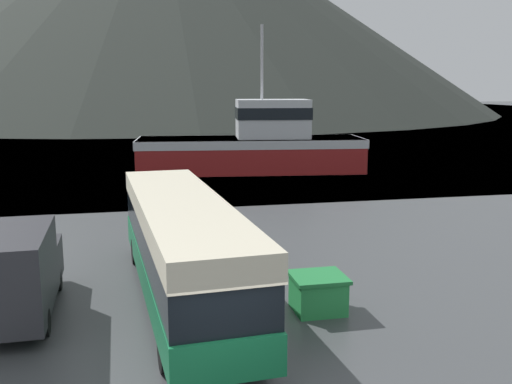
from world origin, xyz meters
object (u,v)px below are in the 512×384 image
at_px(tour_bus, 182,244).
at_px(fishing_boat, 255,145).
at_px(storage_bin, 318,293).
at_px(delivery_van, 16,271).

height_order(tour_bus, fishing_boat, fishing_boat).
bearing_deg(storage_bin, delivery_van, 170.94).
distance_m(delivery_van, storage_bin, 8.44).
height_order(fishing_boat, storage_bin, fishing_boat).
xyz_separation_m(tour_bus, fishing_boat, (7.59, 25.40, 0.24)).
height_order(delivery_van, storage_bin, delivery_van).
distance_m(fishing_boat, storage_bin, 27.33).
bearing_deg(delivery_van, tour_bus, 2.01).
bearing_deg(fishing_boat, delivery_van, 161.13).
bearing_deg(delivery_van, storage_bin, -10.66).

